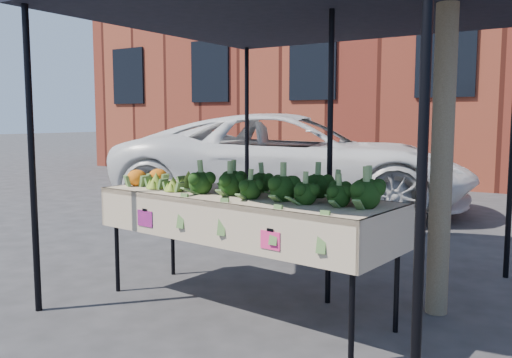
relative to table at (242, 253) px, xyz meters
name	(u,v)px	position (x,y,z in m)	size (l,w,h in m)	color
ground	(249,305)	(-0.01, 0.11, -0.45)	(90.00, 90.00, 0.00)	#2B2B2D
table	(242,253)	(0.00, 0.00, 0.00)	(2.47, 1.03, 0.90)	beige
canopy	(295,131)	(0.14, 0.58, 0.92)	(3.16, 3.16, 2.74)	black
broccoli_heap	(285,182)	(0.36, 0.03, 0.57)	(1.52, 0.55, 0.23)	black
romanesco_cluster	(174,178)	(-0.66, -0.01, 0.54)	(0.41, 0.45, 0.18)	#90B136
cauliflower_pair	(148,176)	(-1.03, 0.07, 0.53)	(0.21, 0.41, 0.16)	orange
vehicle	(294,34)	(-1.91, 4.26, 2.35)	(2.58, 1.55, 5.59)	white
building_left	(329,19)	(-5.01, 12.11, 4.05)	(12.00, 8.00, 9.00)	maroon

